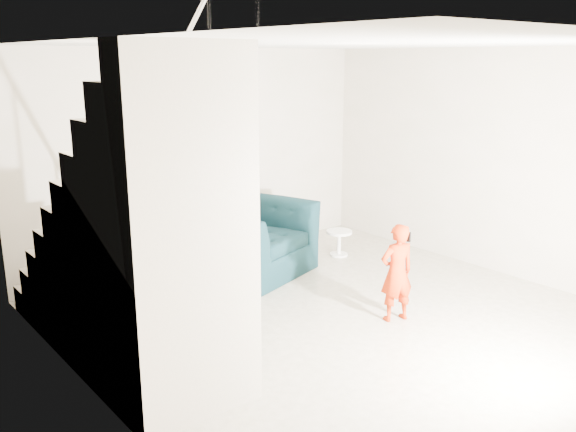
% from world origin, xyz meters
% --- Properties ---
extents(floor, '(5.50, 5.50, 0.00)m').
position_xyz_m(floor, '(0.00, 0.00, 0.00)').
color(floor, gray).
rests_on(floor, ground).
extents(ceiling, '(5.50, 5.50, 0.00)m').
position_xyz_m(ceiling, '(0.00, 0.00, 2.70)').
color(ceiling, silver).
rests_on(ceiling, back_wall).
extents(back_wall, '(5.00, 0.00, 5.00)m').
position_xyz_m(back_wall, '(0.00, 2.75, 1.35)').
color(back_wall, '#B6AE94').
rests_on(back_wall, floor).
extents(left_wall, '(0.00, 5.50, 5.50)m').
position_xyz_m(left_wall, '(-2.50, 0.00, 1.35)').
color(left_wall, '#B6AE94').
rests_on(left_wall, floor).
extents(right_wall, '(0.00, 5.50, 5.50)m').
position_xyz_m(right_wall, '(2.50, 0.00, 1.35)').
color(right_wall, '#B6AE94').
rests_on(right_wall, floor).
extents(armchair, '(1.59, 1.48, 0.85)m').
position_xyz_m(armchair, '(0.14, 1.86, 0.43)').
color(armchair, black).
rests_on(armchair, floor).
extents(toddler, '(0.42, 0.33, 1.01)m').
position_xyz_m(toddler, '(0.42, -0.19, 0.50)').
color(toddler, '#9C1605').
rests_on(toddler, floor).
extents(side_table, '(0.34, 0.34, 0.34)m').
position_xyz_m(side_table, '(1.41, 1.67, 0.23)').
color(side_table, white).
rests_on(side_table, floor).
extents(staircase, '(1.02, 3.03, 3.62)m').
position_xyz_m(staircase, '(-2.00, 0.55, 0.95)').
color(staircase, '#ADA089').
rests_on(staircase, floor).
extents(cushion, '(0.44, 0.21, 0.44)m').
position_xyz_m(cushion, '(-0.00, 2.10, 0.67)').
color(cushion, black).
rests_on(cushion, armchair).
extents(throw, '(0.06, 0.55, 0.62)m').
position_xyz_m(throw, '(-0.42, 1.82, 0.54)').
color(throw, black).
rests_on(throw, armchair).
extents(phone, '(0.03, 0.05, 0.10)m').
position_xyz_m(phone, '(0.49, -0.25, 0.88)').
color(phone, black).
rests_on(phone, toddler).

